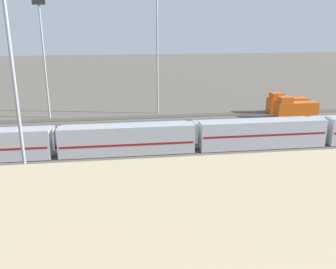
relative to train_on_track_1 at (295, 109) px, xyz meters
name	(u,v)px	position (x,y,z in m)	size (l,w,h in m)	color
ground_plane	(144,140)	(37.18, 12.50, -2.16)	(400.00, 400.00, 0.00)	#60594F
track_bed_0	(138,117)	(37.18, -5.00, -2.10)	(140.00, 2.80, 0.12)	#4C443D
track_bed_1	(140,123)	(37.18, 0.00, -2.10)	(140.00, 2.80, 0.12)	#4C443D
track_bed_2	(141,129)	(37.18, 5.00, -2.10)	(140.00, 2.80, 0.12)	#3D3833
track_bed_3	(143,136)	(37.18, 10.00, -2.10)	(140.00, 2.80, 0.12)	#3D3833
track_bed_4	(145,144)	(37.18, 15.00, -2.10)	(140.00, 2.80, 0.12)	#4C443D
track_bed_5	(147,153)	(37.18, 20.00, -2.10)	(140.00, 2.80, 0.12)	#3D3833
track_bed_6	(150,163)	(37.18, 25.00, -2.10)	(140.00, 2.80, 0.12)	#4C443D
track_bed_7	(153,176)	(37.18, 30.00, -2.10)	(140.00, 2.80, 0.12)	#3D3833
train_on_track_1	(295,109)	(0.00, 0.00, 0.00)	(10.00, 3.00, 5.00)	#D85914
train_on_track_0	(286,104)	(-0.09, -5.00, 0.00)	(10.00, 3.00, 5.00)	#D85914
train_on_track_4	(126,134)	(40.67, 15.00, -0.14)	(119.80, 3.00, 3.80)	#A8AAB2
train_on_track_5	(127,140)	(40.50, 20.00, 0.45)	(119.80, 3.06, 5.00)	#B7BABF
light_mast_0	(43,44)	(58.18, -8.05, 14.93)	(2.80, 0.70, 26.75)	#9EA0A5
light_mast_1	(9,43)	(54.32, 32.76, 17.33)	(2.80, 0.70, 31.18)	#9EA0A5
light_mast_2	(157,36)	(32.02, -8.83, 16.62)	(2.80, 0.70, 29.86)	#9EA0A5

